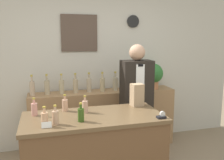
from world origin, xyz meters
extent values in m
cube|color=beige|center=(0.00, 2.00, 1.35)|extent=(5.20, 0.06, 2.70)
cube|color=brown|center=(-0.20, 1.96, 1.85)|extent=(0.57, 0.02, 0.57)
cylinder|color=black|center=(0.70, 1.95, 2.04)|extent=(0.20, 0.03, 0.20)
cube|color=#9E754C|center=(0.13, 1.74, 0.47)|extent=(2.31, 0.40, 0.94)
cube|color=brown|center=(-0.30, 0.43, 0.96)|extent=(1.46, 0.70, 0.04)
cube|color=black|center=(0.47, 1.18, 0.39)|extent=(0.32, 0.26, 0.79)
cube|color=black|center=(0.47, 1.18, 1.13)|extent=(0.43, 0.26, 0.68)
cube|color=white|center=(0.47, 1.05, 1.28)|extent=(0.12, 0.01, 0.30)
cube|color=black|center=(0.47, 1.05, 1.41)|extent=(0.07, 0.01, 0.03)
sphere|color=tan|center=(0.47, 1.18, 1.58)|extent=(0.22, 0.22, 0.22)
cylinder|color=#B27047|center=(0.97, 1.70, 1.00)|extent=(0.18, 0.18, 0.12)
sphere|color=#2D6B2D|center=(0.97, 1.70, 1.20)|extent=(0.32, 0.32, 0.32)
cube|color=tan|center=(0.28, 0.67, 1.11)|extent=(0.15, 0.13, 0.26)
cube|color=black|center=(0.35, 0.17, 0.99)|extent=(0.09, 0.06, 0.02)
cylinder|color=silver|center=(0.36, 0.17, 1.02)|extent=(0.06, 0.02, 0.06)
cube|color=white|center=(-0.77, 0.20, 1.01)|extent=(0.09, 0.02, 0.06)
cylinder|color=tan|center=(-0.89, 0.61, 1.04)|extent=(0.06, 0.06, 0.13)
cylinder|color=tan|center=(-0.89, 0.61, 1.13)|extent=(0.02, 0.02, 0.05)
cylinder|color=#B29933|center=(-0.89, 0.61, 1.16)|extent=(0.03, 0.03, 0.02)
cylinder|color=tan|center=(-0.79, 0.25, 1.04)|extent=(0.06, 0.06, 0.13)
cylinder|color=tan|center=(-0.79, 0.25, 1.13)|extent=(0.02, 0.02, 0.05)
cylinder|color=#B29933|center=(-0.79, 0.25, 1.16)|extent=(0.03, 0.03, 0.02)
cylinder|color=tan|center=(-0.69, 0.27, 1.04)|extent=(0.06, 0.06, 0.13)
cylinder|color=tan|center=(-0.69, 0.27, 1.13)|extent=(0.02, 0.02, 0.05)
cylinder|color=#B29933|center=(-0.69, 0.27, 1.16)|extent=(0.03, 0.03, 0.02)
cylinder|color=tan|center=(-0.56, 0.68, 1.04)|extent=(0.06, 0.06, 0.13)
cylinder|color=tan|center=(-0.56, 0.68, 1.13)|extent=(0.02, 0.02, 0.05)
cylinder|color=#B29933|center=(-0.56, 0.68, 1.16)|extent=(0.03, 0.03, 0.02)
cylinder|color=#345119|center=(-0.45, 0.29, 1.04)|extent=(0.06, 0.06, 0.13)
cylinder|color=#345119|center=(-0.45, 0.29, 1.13)|extent=(0.02, 0.02, 0.05)
cylinder|color=#B29933|center=(-0.45, 0.29, 1.16)|extent=(0.03, 0.03, 0.02)
cylinder|color=tan|center=(-0.36, 0.57, 1.04)|extent=(0.06, 0.06, 0.13)
cylinder|color=tan|center=(-0.36, 0.57, 1.13)|extent=(0.02, 0.02, 0.05)
cylinder|color=#B29933|center=(-0.36, 0.57, 1.16)|extent=(0.03, 0.03, 0.02)
cylinder|color=tan|center=(-0.95, 1.73, 1.04)|extent=(0.08, 0.08, 0.21)
cylinder|color=tan|center=(-0.95, 1.73, 1.18)|extent=(0.03, 0.03, 0.07)
cylinder|color=#B29933|center=(-0.95, 1.73, 1.23)|extent=(0.03, 0.03, 0.02)
cylinder|color=tan|center=(-0.73, 1.74, 1.04)|extent=(0.08, 0.08, 0.21)
cylinder|color=tan|center=(-0.73, 1.74, 1.18)|extent=(0.03, 0.03, 0.07)
cylinder|color=#B29933|center=(-0.73, 1.74, 1.23)|extent=(0.03, 0.03, 0.02)
cylinder|color=tan|center=(-0.52, 1.72, 1.04)|extent=(0.08, 0.08, 0.21)
cylinder|color=tan|center=(-0.52, 1.72, 1.18)|extent=(0.03, 0.03, 0.07)
cylinder|color=#B29933|center=(-0.52, 1.72, 1.23)|extent=(0.03, 0.03, 0.02)
cylinder|color=tan|center=(-0.31, 1.73, 1.04)|extent=(0.08, 0.08, 0.21)
cylinder|color=tan|center=(-0.31, 1.73, 1.18)|extent=(0.03, 0.03, 0.07)
cylinder|color=#B29933|center=(-0.31, 1.73, 1.23)|extent=(0.03, 0.03, 0.02)
cylinder|color=tan|center=(-0.10, 1.74, 1.04)|extent=(0.08, 0.08, 0.21)
cylinder|color=tan|center=(-0.10, 1.74, 1.18)|extent=(0.03, 0.03, 0.07)
cylinder|color=#B29933|center=(-0.10, 1.74, 1.23)|extent=(0.03, 0.03, 0.02)
cylinder|color=tan|center=(0.11, 1.73, 1.04)|extent=(0.08, 0.08, 0.21)
cylinder|color=tan|center=(0.11, 1.73, 1.18)|extent=(0.03, 0.03, 0.07)
cylinder|color=#B29933|center=(0.11, 1.73, 1.23)|extent=(0.03, 0.03, 0.02)
cylinder|color=tan|center=(0.33, 1.73, 1.04)|extent=(0.08, 0.08, 0.21)
cylinder|color=tan|center=(0.33, 1.73, 1.18)|extent=(0.03, 0.03, 0.07)
cylinder|color=#B29933|center=(0.33, 1.73, 1.23)|extent=(0.03, 0.03, 0.02)
cylinder|color=tan|center=(0.54, 1.74, 1.04)|extent=(0.08, 0.08, 0.21)
cylinder|color=tan|center=(0.54, 1.74, 1.18)|extent=(0.03, 0.03, 0.07)
cylinder|color=#B29933|center=(0.54, 1.74, 1.23)|extent=(0.03, 0.03, 0.02)
cylinder|color=tan|center=(0.75, 1.76, 1.04)|extent=(0.08, 0.08, 0.21)
cylinder|color=tan|center=(0.75, 1.76, 1.18)|extent=(0.03, 0.03, 0.07)
cylinder|color=#B29933|center=(0.75, 1.76, 1.23)|extent=(0.03, 0.03, 0.02)
camera|label=1|loc=(-0.79, -2.03, 1.80)|focal=40.00mm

